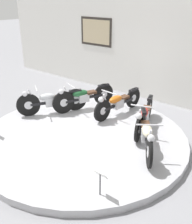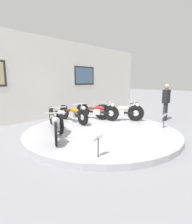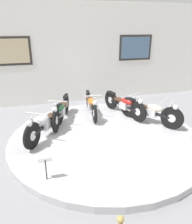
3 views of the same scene
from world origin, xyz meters
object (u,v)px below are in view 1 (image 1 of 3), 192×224
motorcycle_cream (146,133)px  info_placard_front_centre (100,177)px  motorcycle_orange (118,102)px  motorcycle_red (144,115)px  motorcycle_silver (51,100)px  motorcycle_green (83,96)px

motorcycle_cream → info_placard_front_centre: motorcycle_cream is taller
motorcycle_orange → motorcycle_cream: 1.91m
motorcycle_cream → motorcycle_red: bearing=122.0°
motorcycle_silver → motorcycle_green: bearing=58.2°
motorcycle_red → motorcycle_green: bearing=179.9°
info_placard_front_centre → motorcycle_orange: bearing=119.6°
motorcycle_silver → motorcycle_cream: size_ratio=1.01×
motorcycle_silver → motorcycle_cream: bearing=0.0°
motorcycle_orange → info_placard_front_centre: size_ratio=3.81×
motorcycle_orange → info_placard_front_centre: (1.66, -2.92, -0.00)m
motorcycle_red → motorcycle_cream: bearing=-58.0°
motorcycle_silver → motorcycle_orange: bearing=36.7°
motorcycle_orange → motorcycle_cream: motorcycle_cream is taller
motorcycle_silver → motorcycle_red: 2.68m
motorcycle_red → info_placard_front_centre: bearing=-76.3°
motorcycle_silver → motorcycle_red: motorcycle_silver is taller
motorcycle_cream → info_placard_front_centre: (0.13, -1.79, -0.03)m
motorcycle_red → info_placard_front_centre: 2.67m
motorcycle_green → motorcycle_orange: motorcycle_green is taller
motorcycle_silver → motorcycle_green: (0.51, 0.81, 0.00)m
motorcycle_silver → motorcycle_green: 0.96m
motorcycle_green → motorcycle_cream: size_ratio=1.14×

